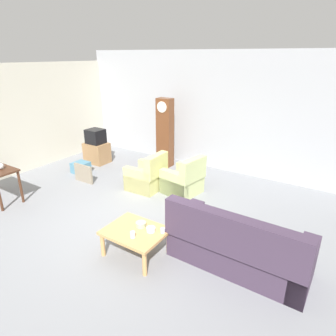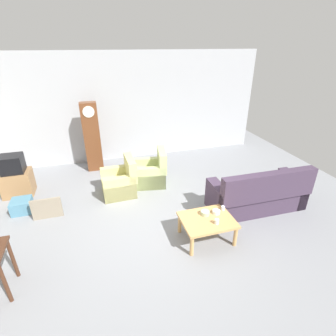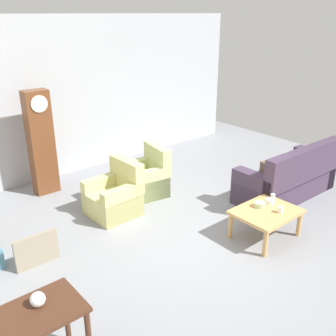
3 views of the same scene
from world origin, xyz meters
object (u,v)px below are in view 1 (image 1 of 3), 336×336
at_px(coffee_table_wood, 135,234).
at_px(cup_blue_rimmed, 163,230).
at_px(grandfather_clock, 165,133).
at_px(tv_stand_cabinet, 97,153).
at_px(glass_dome_cloche, 0,166).
at_px(storage_box_blue, 81,167).
at_px(cup_white_porcelain, 133,235).
at_px(armchair_olive_near, 147,177).
at_px(bowl_white_stacked, 151,229).
at_px(armchair_olive_far, 184,181).
at_px(framed_picture_leaning, 83,174).
at_px(tv_crt, 96,136).
at_px(bowl_shallow_green, 141,224).
at_px(couch_floral, 237,247).

relative_size(coffee_table_wood, cup_blue_rimmed, 12.32).
height_order(grandfather_clock, tv_stand_cabinet, grandfather_clock).
height_order(tv_stand_cabinet, glass_dome_cloche, glass_dome_cloche).
relative_size(coffee_table_wood, storage_box_blue, 2.32).
bearing_deg(cup_white_porcelain, armchair_olive_near, 122.14).
bearing_deg(bowl_white_stacked, armchair_olive_near, 128.15).
relative_size(armchair_olive_far, grandfather_clock, 0.47).
xyz_separation_m(framed_picture_leaning, cup_white_porcelain, (3.06, -1.73, 0.27)).
relative_size(framed_picture_leaning, storage_box_blue, 1.45).
relative_size(storage_box_blue, glass_dome_cloche, 2.97).
relative_size(grandfather_clock, cup_white_porcelain, 19.64).
height_order(glass_dome_cloche, cup_blue_rimmed, glass_dome_cloche).
height_order(framed_picture_leaning, storage_box_blue, framed_picture_leaning).
relative_size(tv_crt, cup_blue_rimmed, 6.16).
distance_m(armchair_olive_near, glass_dome_cloche, 3.20).
distance_m(armchair_olive_far, bowl_shallow_green, 2.32).
relative_size(armchair_olive_near, framed_picture_leaning, 1.53).
height_order(armchair_olive_far, tv_stand_cabinet, armchair_olive_far).
relative_size(armchair_olive_near, coffee_table_wood, 0.96).
bearing_deg(couch_floral, glass_dome_cloche, -171.96).
distance_m(coffee_table_wood, tv_crt, 4.70).
xyz_separation_m(coffee_table_wood, cup_blue_rimmed, (0.41, 0.18, 0.10)).
distance_m(tv_stand_cabinet, glass_dome_cloche, 2.99).
height_order(grandfather_clock, cup_blue_rimmed, grandfather_clock).
xyz_separation_m(tv_stand_cabinet, tv_crt, (0.00, 0.00, 0.51)).
bearing_deg(storage_box_blue, bowl_white_stacked, -26.25).
bearing_deg(tv_crt, cup_blue_rimmed, -32.28).
distance_m(armchair_olive_far, tv_crt, 3.32).
relative_size(tv_stand_cabinet, framed_picture_leaning, 1.13).
relative_size(armchair_olive_far, tv_crt, 1.92).
distance_m(armchair_olive_near, framed_picture_leaning, 1.71).
height_order(tv_crt, bowl_white_stacked, tv_crt).
distance_m(cup_white_porcelain, bowl_white_stacked, 0.32).
distance_m(tv_stand_cabinet, framed_picture_leaning, 1.48).
xyz_separation_m(storage_box_blue, cup_white_porcelain, (3.63, -2.15, 0.36)).
relative_size(cup_blue_rimmed, bowl_shallow_green, 0.46).
relative_size(tv_stand_cabinet, bowl_shallow_green, 4.04).
distance_m(framed_picture_leaning, bowl_shallow_green, 3.30).
distance_m(armchair_olive_near, armchair_olive_far, 0.90).
height_order(tv_crt, cup_white_porcelain, tv_crt).
relative_size(armchair_olive_far, storage_box_blue, 2.22).
height_order(armchair_olive_far, bowl_shallow_green, armchair_olive_far).
bearing_deg(armchair_olive_near, storage_box_blue, -176.18).
xyz_separation_m(coffee_table_wood, cup_white_porcelain, (0.10, -0.18, 0.12)).
bearing_deg(bowl_white_stacked, cup_white_porcelain, -114.89).
relative_size(coffee_table_wood, bowl_shallow_green, 5.71).
bearing_deg(framed_picture_leaning, storage_box_blue, 144.30).
relative_size(armchair_olive_far, coffee_table_wood, 0.96).
xyz_separation_m(armchair_olive_near, coffee_table_wood, (1.34, -2.11, 0.08)).
bearing_deg(grandfather_clock, tv_stand_cabinet, -154.13).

